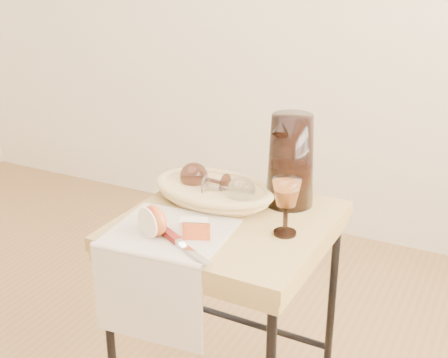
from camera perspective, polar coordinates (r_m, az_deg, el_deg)
The scene contains 10 objects.
side_table at distance 1.77m, azimuth 0.30°, elevation -13.63°, with size 0.53×0.53×0.67m, color brown, non-canonical shape.
tea_towel at distance 1.52m, azimuth -5.13°, elevation -5.05°, with size 0.29×0.26×0.01m, color beige.
bread_basket at distance 1.70m, azimuth -0.99°, elevation -1.31°, with size 0.32×0.22×0.05m, color #AD8B4A, non-canonical shape.
goblet_lying_a at distance 1.71m, azimuth -1.62°, elevation -0.04°, with size 0.13×0.08×0.08m, color brown, non-canonical shape.
goblet_lying_b at distance 1.65m, azimuth 0.16°, elevation -0.91°, with size 0.13×0.08×0.08m, color white, non-canonical shape.
pitcher at distance 1.65m, azimuth 6.35°, elevation 1.78°, with size 0.17×0.25×0.30m, color black, non-canonical shape.
wine_goblet at distance 1.49m, azimuth 5.90°, elevation -2.66°, with size 0.07×0.07×0.15m, color white, non-canonical shape.
apple_half at distance 1.49m, azimuth -6.59°, elevation -3.92°, with size 0.08×0.04×0.08m, color red.
apple_wedge at distance 1.48m, azimuth -2.91°, elevation -4.66°, with size 0.07×0.04×0.05m, color beige.
table_knife at distance 1.44m, azimuth -3.96°, elevation -6.19°, with size 0.21×0.02×0.02m, color silver, non-canonical shape.
Camera 1 is at (1.17, -0.84, 1.36)m, focal length 48.15 mm.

